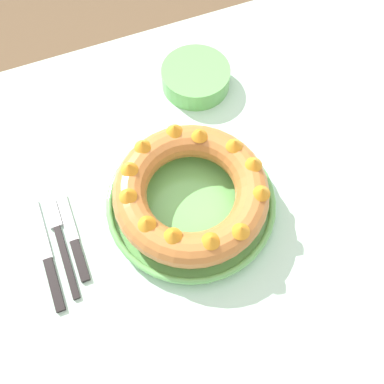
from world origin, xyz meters
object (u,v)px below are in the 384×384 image
serving_dish (192,203)px  bundt_cake (192,192)px  fork (60,240)px  cake_knife (75,242)px  side_bowl (196,77)px  serving_knife (48,261)px

serving_dish → bundt_cake: (-0.00, 0.00, 0.05)m
fork → cake_knife: bearing=-30.1°
cake_knife → side_bowl: side_bowl is taller
cake_knife → serving_dish: bearing=4.0°
bundt_cake → side_bowl: 0.30m
serving_knife → side_bowl: side_bowl is taller
cake_knife → fork: bearing=155.6°
bundt_cake → serving_knife: 0.29m
serving_dish → fork: bearing=174.6°
bundt_cake → side_bowl: bearing=66.8°
bundt_cake → fork: bundt_cake is taller
serving_dish → serving_knife: bearing=-178.5°
serving_knife → side_bowl: bearing=35.9°
cake_knife → side_bowl: bearing=43.9°
bundt_cake → fork: size_ratio=1.41×
bundt_cake → side_bowl: size_ratio=1.90×
serving_dish → fork: 0.25m
fork → serving_knife: 0.04m
fork → serving_knife: serving_knife is taller
fork → cake_knife: 0.03m
bundt_cake → serving_knife: bundt_cake is taller
serving_knife → cake_knife: size_ratio=1.23×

